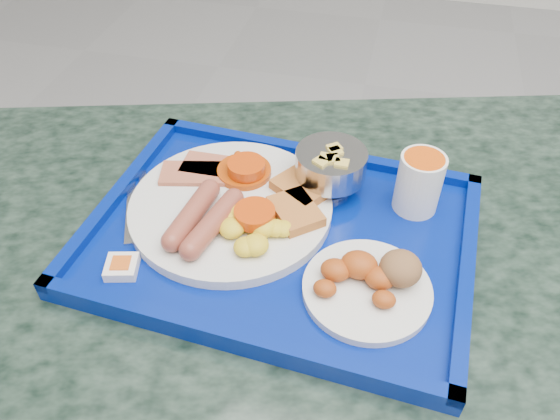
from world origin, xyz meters
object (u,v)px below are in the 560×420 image
table (301,329)px  juice_cup (419,181)px  tray (280,235)px  bread_plate (371,281)px  main_plate (235,206)px  fruit_bowl (331,165)px

table → juice_cup: 0.29m
tray → bread_plate: size_ratio=3.39×
main_plate → fruit_bowl: 0.14m
main_plate → bread_plate: 0.21m
bread_plate → juice_cup: (0.04, 0.16, 0.03)m
table → bread_plate: size_ratio=8.21×
table → tray: 0.19m
table → bread_plate: bearing=-31.5°
main_plate → juice_cup: size_ratio=3.27×
table → tray: bearing=160.0°
tray → juice_cup: juice_cup is taller
tray → juice_cup: bearing=28.4°
tray → main_plate: 0.07m
tray → fruit_bowl: bearing=63.9°
fruit_bowl → tray: bearing=-116.1°
table → fruit_bowl: size_ratio=12.74×
main_plate → table: bearing=-17.8°
main_plate → bread_plate: bearing=-24.5°
main_plate → juice_cup: 0.25m
table → juice_cup: (0.13, 0.11, 0.24)m
main_plate → fruit_bowl: size_ratio=2.80×
bread_plate → juice_cup: 0.17m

